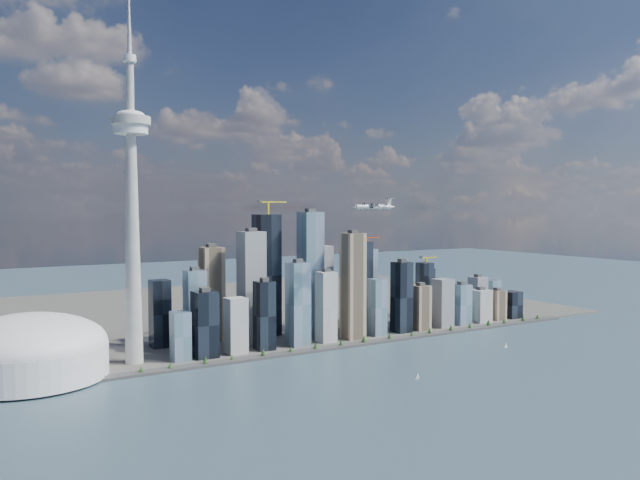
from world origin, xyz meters
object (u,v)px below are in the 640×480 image
dome_stadium (30,351)px  airplane (374,206)px  sailboat_west (417,377)px  sailboat_east (506,346)px  needle_tower (132,204)px

dome_stadium → airplane: size_ratio=2.68×
dome_stadium → airplane: 542.68m
airplane → dome_stadium: bearing=178.0°
sailboat_west → sailboat_east: size_ratio=0.96×
sailboat_west → sailboat_east: 256.28m
airplane → sailboat_east: bearing=-19.5°
dome_stadium → needle_tower: bearing=4.1°
dome_stadium → sailboat_east: bearing=-15.2°
sailboat_west → sailboat_east: (246.19, 71.20, 0.14)m
airplane → sailboat_east: (195.01, -101.33, -229.17)m
needle_tower → sailboat_west: (308.44, -270.07, -232.80)m
needle_tower → airplane: size_ratio=7.37×
sailboat_west → airplane: bearing=89.2°
sailboat_west → needle_tower: bearing=154.5°
sailboat_east → sailboat_west: bearing=-151.4°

